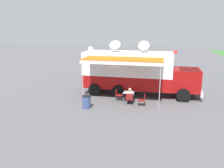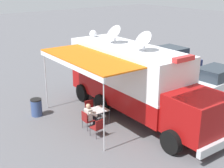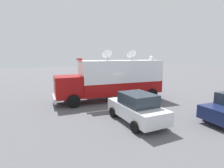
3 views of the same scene
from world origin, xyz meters
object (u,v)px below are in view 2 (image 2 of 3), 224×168
car_behind_truck (173,58)px  car_far_corner (214,82)px  trash_bin (36,107)px  command_truck (136,79)px  folding_chair_at_table (87,119)px  folding_table (99,110)px  folding_chair_beside_table (90,107)px  folding_chair_spare_by_truck (98,126)px  seated_responder (90,115)px  water_bottle (103,107)px

car_behind_truck → car_far_corner: size_ratio=1.01×
trash_bin → car_behind_truck: (-12.02, -1.13, 0.42)m
command_truck → car_far_corner: bearing=169.6°
folding_chair_at_table → folding_table: bearing=-170.5°
folding_table → trash_bin: bearing=-54.3°
folding_chair_at_table → trash_bin: 3.10m
folding_chair_beside_table → folding_chair_spare_by_truck: same height
command_truck → folding_chair_beside_table: size_ratio=11.05×
folding_chair_at_table → folding_chair_spare_by_truck: same height
folding_chair_at_table → folding_chair_spare_by_truck: size_ratio=1.00×
seated_responder → car_far_corner: car_far_corner is taller
command_truck → water_bottle: bearing=-8.4°
command_truck → car_behind_truck: size_ratio=2.24×
trash_bin → car_behind_truck: size_ratio=0.21×
folding_table → car_behind_truck: bearing=-159.0°
water_bottle → seated_responder: size_ratio=0.18×
command_truck → car_behind_truck: bearing=-151.9°
folding_chair_beside_table → trash_bin: bearing=-42.4°
folding_table → car_far_corner: size_ratio=0.20×
folding_chair_spare_by_truck → car_far_corner: (-8.37, 0.32, 0.37)m
folding_chair_at_table → seated_responder: 0.23m
seated_responder → car_far_corner: 8.23m
folding_chair_at_table → car_far_corner: 8.43m
folding_chair_at_table → water_bottle: bearing=179.6°
trash_bin → command_truck: bearing=141.8°
folding_table → trash_bin: (1.96, -2.74, -0.22)m
folding_chair_beside_table → car_behind_truck: car_behind_truck is taller
folding_table → seated_responder: 0.63m
folding_chair_beside_table → folding_chair_spare_by_truck: bearing=64.0°
command_truck → folding_chair_spare_by_truck: 3.30m
command_truck → folding_table: bearing=-11.5°
folding_chair_at_table → folding_chair_beside_table: 1.34m
folding_chair_beside_table → seated_responder: (0.72, 0.99, 0.14)m
water_bottle → folding_chair_beside_table: bearing=-85.9°
command_truck → folding_chair_spare_by_truck: size_ratio=11.05×
folding_table → water_bottle: (-0.18, 0.14, 0.16)m
trash_bin → water_bottle: bearing=126.6°
folding_chair_spare_by_truck → car_behind_truck: size_ratio=0.20×
command_truck → folding_chair_at_table: 3.20m
folding_chair_beside_table → trash_bin: 2.80m
car_behind_truck → folding_chair_at_table: bearing=20.2°
trash_bin → car_behind_truck: 12.08m
folding_table → folding_chair_spare_by_truck: bearing=52.3°
folding_table → car_behind_truck: size_ratio=0.20×
folding_table → car_behind_truck: car_behind_truck is taller
command_truck → folding_chair_spare_by_truck: command_truck is taller
command_truck → trash_bin: 5.31m
folding_chair_at_table → folding_chair_spare_by_truck: bearing=87.2°
folding_chair_spare_by_truck → trash_bin: trash_bin is taller
folding_table → folding_chair_beside_table: bearing=-97.0°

